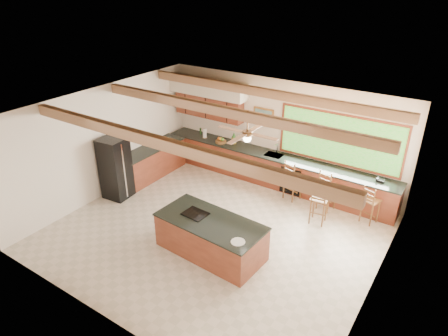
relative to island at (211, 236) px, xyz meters
The scene contains 9 objects.
ground 0.86m from the island, 116.14° to the left, with size 7.20×7.20×0.00m, color beige.
room_shell 2.29m from the island, 110.66° to the left, with size 7.27×6.54×3.02m.
counter_run 3.40m from the island, 109.81° to the left, with size 7.12×3.10×1.28m.
island is the anchor object (origin of this frame).
refrigerator 3.63m from the island, behind, with size 0.72×0.70×1.70m.
bar_stool_a 3.12m from the island, 80.67° to the left, with size 0.51×0.51×1.15m.
bar_stool_b 3.41m from the island, 64.54° to the left, with size 0.48×0.48×1.15m.
bar_stool_c 4.01m from the island, 50.08° to the left, with size 0.46×0.46×1.02m.
bar_stool_d 2.82m from the island, 57.13° to the left, with size 0.45×0.45×1.12m.
Camera 1 is at (4.50, -6.45, 5.63)m, focal length 32.00 mm.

